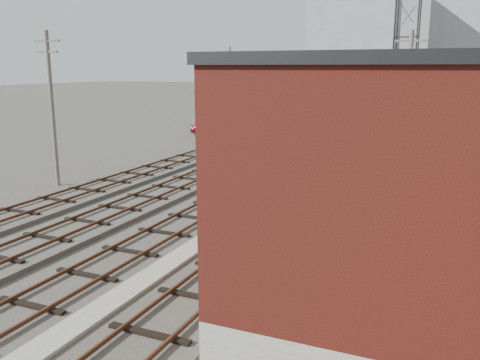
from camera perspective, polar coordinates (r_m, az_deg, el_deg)
The scene contains 23 objects.
ground at distance 64.03m, azimuth 14.91°, elevation 5.88°, with size 320.00×320.00×0.00m, color #282621.
track_right at distance 43.07m, azimuth 13.93°, elevation 3.03°, with size 3.20×90.00×0.39m.
track_mid_right at distance 43.88m, azimuth 8.77°, elevation 3.42°, with size 3.20×90.00×0.39m.
track_mid_left at distance 45.04m, azimuth 3.84°, elevation 3.77°, with size 3.20×90.00×0.39m.
track_left at distance 46.51m, azimuth -0.82°, elevation 4.08°, with size 3.20×90.00×0.39m.
platform_curb at distance 20.31m, azimuth -3.98°, elevation -7.07°, with size 0.90×28.00×0.26m, color gray.
brick_building at distance 15.44m, azimuth 15.92°, elevation -0.31°, with size 6.54×12.20×7.22m.
lattice_tower at distance 38.17m, azimuth 18.03°, elevation 12.78°, with size 1.60×1.60×15.00m.
utility_pole_left_a at distance 31.77m, azimuth -20.37°, elevation 7.90°, with size 1.80×0.24×9.00m.
utility_pole_left_b at distance 52.75m, azimuth -1.15°, elevation 10.20°, with size 1.80×0.24×9.00m.
utility_pole_left_c at distance 76.20m, azimuth 6.81°, elevation 10.82°, with size 1.80×0.24×9.00m.
utility_pole_right_a at distance 31.17m, azimuth 18.24°, elevation 7.98°, with size 1.80×0.24×9.00m.
utility_pole_right_b at distance 61.07m, azimuth 20.99°, elevation 9.70°, with size 1.80×0.24×9.00m.
apartment_left at distance 140.88m, azimuth 12.60°, elevation 15.51°, with size 22.00×14.00×30.00m, color gray.
apartment_right at distance 153.09m, azimuth 23.56°, elevation 13.78°, with size 16.00×12.00×26.00m, color gray.
shed_left at distance 68.09m, azimuth 1.44°, elevation 8.02°, with size 8.00×5.00×3.20m, color gray.
shed_right at distance 73.13m, azimuth 23.25°, elevation 7.65°, with size 6.00×6.00×4.00m, color gray.
signal_mast at distance 15.91m, azimuth 1.63°, elevation -3.39°, with size 0.40×0.42×4.31m.
switch_stand at distance 44.71m, azimuth 4.86°, elevation 4.46°, with size 0.41×0.41×1.48m.
site_trailer at distance 59.38m, azimuth 4.31°, elevation 7.25°, with size 7.68×4.82×3.00m.
car_red at distance 53.70m, azimuth -3.50°, elevation 5.81°, with size 1.61×4.00×1.36m, color maroon.
car_silver at distance 57.88m, azimuth -1.93°, elevation 6.41°, with size 1.65×4.72×1.55m, color #939499.
car_grey at distance 60.81m, azimuth 3.19°, elevation 6.55°, with size 1.76×4.33×1.26m, color gray.
Camera 1 is at (9.35, -2.97, 6.93)m, focal length 38.00 mm.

